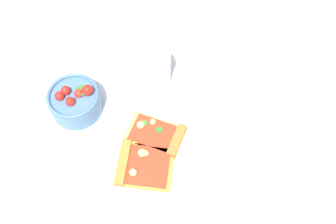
% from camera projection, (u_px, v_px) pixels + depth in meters
% --- Properties ---
extents(ground_plane, '(2.40, 2.40, 0.00)m').
position_uv_depth(ground_plane, '(158.00, 152.00, 0.85)').
color(ground_plane, silver).
rests_on(ground_plane, ground).
extents(plate, '(0.23, 0.23, 0.01)m').
position_uv_depth(plate, '(148.00, 153.00, 0.84)').
color(plate, silver).
rests_on(plate, ground_plane).
extents(pizza_slice_near, '(0.09, 0.13, 0.02)m').
position_uv_depth(pizza_slice_near, '(159.00, 135.00, 0.85)').
color(pizza_slice_near, '#E5B256').
rests_on(pizza_slice_near, plate).
extents(pizza_slice_far, '(0.13, 0.14, 0.02)m').
position_uv_depth(pizza_slice_far, '(140.00, 165.00, 0.82)').
color(pizza_slice_far, gold).
rests_on(pizza_slice_far, plate).
extents(salad_bowl, '(0.12, 0.12, 0.08)m').
position_uv_depth(salad_bowl, '(76.00, 100.00, 0.88)').
color(salad_bowl, '#4C7299').
rests_on(salad_bowl, ground_plane).
extents(soda_glass, '(0.07, 0.07, 0.11)m').
position_uv_depth(soda_glass, '(155.00, 67.00, 0.90)').
color(soda_glass, silver).
rests_on(soda_glass, ground_plane).
extents(paper_napkin, '(0.14, 0.13, 0.00)m').
position_uv_depth(paper_napkin, '(294.00, 137.00, 0.87)').
color(paper_napkin, silver).
rests_on(paper_napkin, ground_plane).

